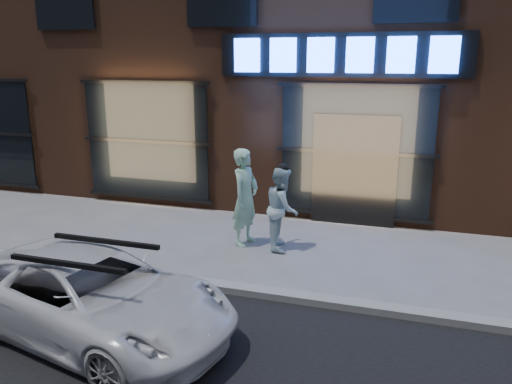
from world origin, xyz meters
TOP-DOWN VIEW (x-y plane):
  - ground at (0.00, 0.00)m, footprint 90.00×90.00m
  - curb at (0.00, 0.00)m, footprint 60.00×0.25m
  - man_bowtie at (-1.85, 2.07)m, footprint 0.60×0.77m
  - man_cap at (-1.12, 2.08)m, footprint 0.76×0.89m
  - white_suv at (-2.70, -1.70)m, footprint 4.29×2.66m

SIDE VIEW (x-z plane):
  - ground at x=0.00m, z-range 0.00..0.00m
  - curb at x=0.00m, z-range 0.00..0.12m
  - white_suv at x=-2.70m, z-range 0.00..1.11m
  - man_cap at x=-1.12m, z-range 0.00..1.59m
  - man_bowtie at x=-1.85m, z-range 0.00..1.89m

